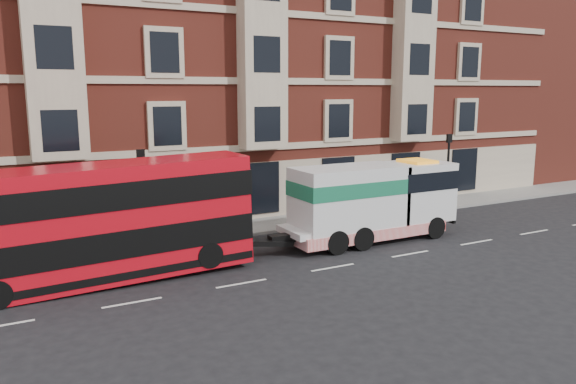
# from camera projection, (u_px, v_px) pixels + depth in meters

# --- Properties ---
(ground) EXTENTS (120.00, 120.00, 0.00)m
(ground) POSITION_uv_depth(u_px,v_px,m) (333.00, 268.00, 22.56)
(ground) COLOR black
(ground) RESTS_ON ground
(sidewalk) EXTENTS (90.00, 3.00, 0.15)m
(sidewalk) POSITION_uv_depth(u_px,v_px,m) (254.00, 226.00, 29.05)
(sidewalk) COLOR slate
(sidewalk) RESTS_ON ground
(victorian_terrace) EXTENTS (45.00, 12.00, 20.40)m
(victorian_terrace) POSITION_uv_depth(u_px,v_px,m) (208.00, 39.00, 33.98)
(victorian_terrace) COLOR maroon
(victorian_terrace) RESTS_ON ground
(filler_east) EXTENTS (18.00, 10.00, 19.00)m
(filler_east) POSITION_uv_depth(u_px,v_px,m) (561.00, 61.00, 47.90)
(filler_east) COLOR maroon
(filler_east) RESTS_ON ground
(lamp_post_west) EXTENTS (0.35, 0.15, 4.35)m
(lamp_post_west) POSITION_uv_depth(u_px,v_px,m) (142.00, 191.00, 24.66)
(lamp_post_west) COLOR black
(lamp_post_west) RESTS_ON sidewalk
(lamp_post_east) EXTENTS (0.35, 0.15, 4.35)m
(lamp_post_east) POSITION_uv_depth(u_px,v_px,m) (448.00, 165.00, 33.04)
(lamp_post_east) COLOR black
(lamp_post_east) RESTS_ON sidewalk
(double_decker_bus) EXTENTS (10.86, 2.49, 4.39)m
(double_decker_bus) POSITION_uv_depth(u_px,v_px,m) (103.00, 221.00, 20.51)
(double_decker_bus) COLOR red
(double_decker_bus) RESTS_ON ground
(tow_truck) EXTENTS (8.69, 2.57, 3.62)m
(tow_truck) POSITION_uv_depth(u_px,v_px,m) (370.00, 201.00, 26.20)
(tow_truck) COLOR silver
(tow_truck) RESTS_ON ground
(pedestrian) EXTENTS (0.77, 0.66, 1.79)m
(pedestrian) POSITION_uv_depth(u_px,v_px,m) (91.00, 228.00, 24.76)
(pedestrian) COLOR #1C1E38
(pedestrian) RESTS_ON sidewalk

